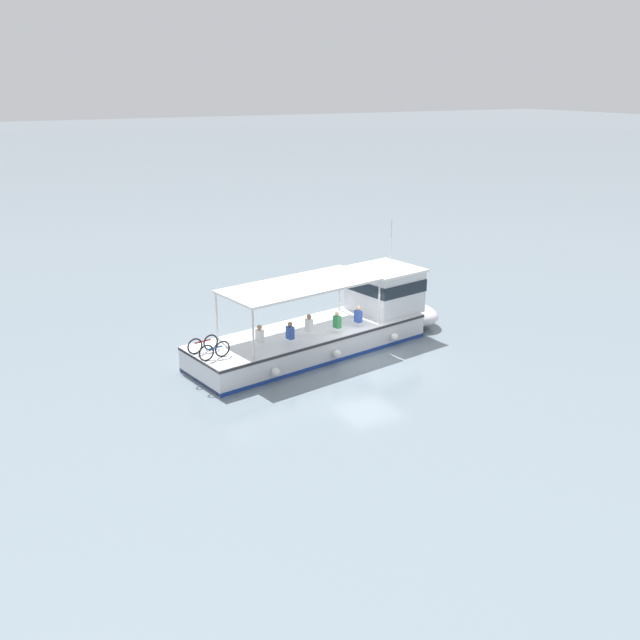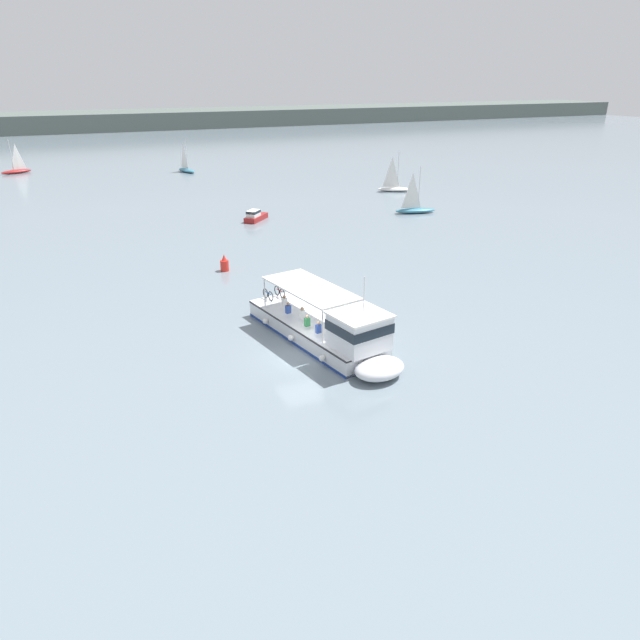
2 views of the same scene
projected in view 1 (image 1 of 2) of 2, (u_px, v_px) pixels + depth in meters
ground_plane at (369, 359)px, 30.12m from camera, size 400.00×400.00×0.00m
ferry_main at (338, 324)px, 31.33m from camera, size 5.29×13.05×5.32m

